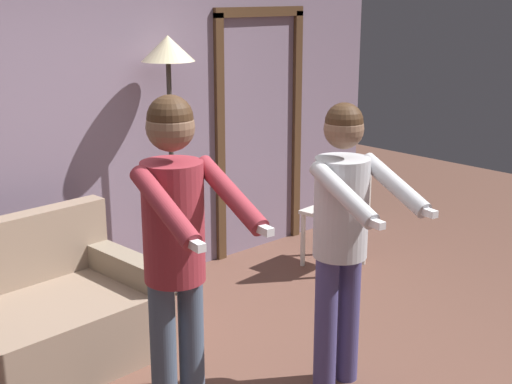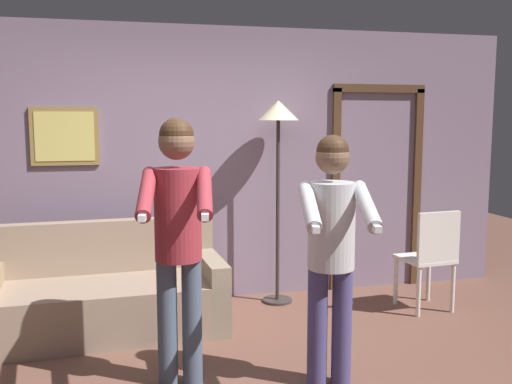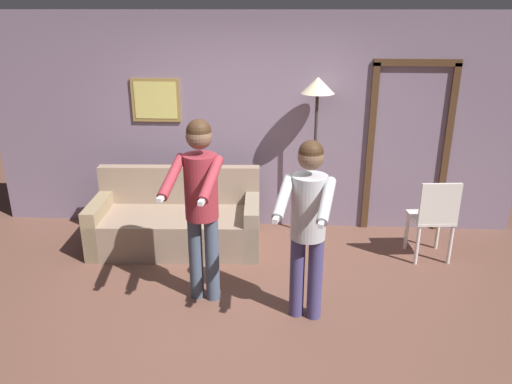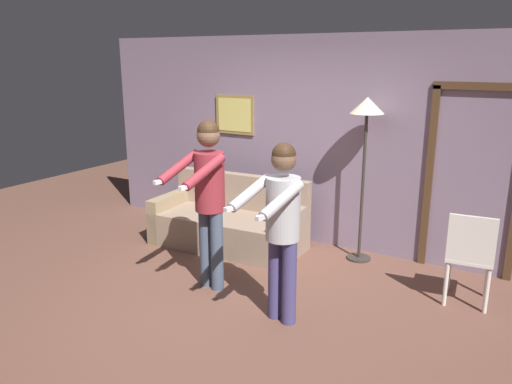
% 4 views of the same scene
% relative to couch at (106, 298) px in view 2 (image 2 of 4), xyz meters
% --- Properties ---
extents(back_wall_assembly, '(6.40, 0.10, 2.60)m').
position_rel_couch_xyz_m(back_wall_assembly, '(0.84, 0.70, 1.02)').
color(back_wall_assembly, slate).
rests_on(back_wall_assembly, ground_plane).
extents(couch, '(1.94, 0.94, 0.87)m').
position_rel_couch_xyz_m(couch, '(0.00, 0.00, 0.00)').
color(couch, gray).
rests_on(couch, ground_plane).
extents(torchiere_lamp, '(0.38, 0.38, 1.91)m').
position_rel_couch_xyz_m(torchiere_lamp, '(1.57, 0.40, 1.36)').
color(torchiere_lamp, '#332D28').
rests_on(torchiere_lamp, ground_plane).
extents(person_standing_left, '(0.50, 0.73, 1.74)m').
position_rel_couch_xyz_m(person_standing_left, '(0.49, -1.11, 0.78)').
color(person_standing_left, '#435065').
rests_on(person_standing_left, ground_plane).
extents(person_standing_right, '(0.52, 0.71, 1.64)m').
position_rel_couch_xyz_m(person_standing_right, '(1.44, -1.35, 0.71)').
color(person_standing_right, '#423C6F').
rests_on(person_standing_right, ground_plane).
extents(dining_chair_distant, '(0.46, 0.46, 0.93)m').
position_rel_couch_xyz_m(dining_chair_distant, '(2.84, -0.18, 0.25)').
color(dining_chair_distant, silver).
rests_on(dining_chair_distant, ground_plane).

